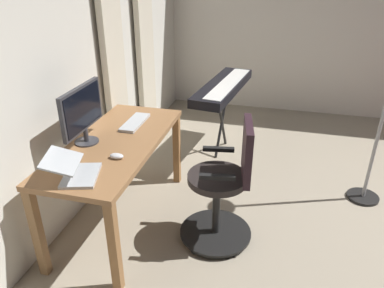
{
  "coord_description": "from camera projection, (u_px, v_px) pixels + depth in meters",
  "views": [
    {
      "loc": [
        2.53,
        -1.37,
        1.98
      ],
      "look_at": [
        0.23,
        -1.97,
        0.78
      ],
      "focal_mm": 34.72,
      "sensor_mm": 36.0,
      "label": 1
    }
  ],
  "objects": [
    {
      "name": "curtain_left_panel",
      "position": [
        145.0,
        40.0,
        4.09
      ],
      "size": [
        0.39,
        0.06,
        2.32
      ],
      "primitive_type": "cube",
      "color": "beige",
      "rests_on": "ground"
    },
    {
      "name": "computer_keyboard",
      "position": [
        135.0,
        122.0,
        3.09
      ],
      "size": [
        0.38,
        0.13,
        0.02
      ],
      "primitive_type": "cube",
      "color": "#B7BCC1",
      "rests_on": "desk"
    },
    {
      "name": "piano_keyboard",
      "position": [
        223.0,
        88.0,
        3.91
      ],
      "size": [
        1.25,
        0.47,
        0.81
      ],
      "rotation": [
        0.0,
        0.0,
        -0.12
      ],
      "color": "black",
      "rests_on": "ground"
    },
    {
      "name": "desk",
      "position": [
        116.0,
        152.0,
        2.85
      ],
      "size": [
        1.45,
        0.63,
        0.73
      ],
      "color": "#93653E",
      "rests_on": "ground"
    },
    {
      "name": "computer_monitor",
      "position": [
        82.0,
        111.0,
        2.68
      ],
      "size": [
        0.52,
        0.18,
        0.43
      ],
      "color": "#333338",
      "rests_on": "desk"
    },
    {
      "name": "laptop",
      "position": [
        74.0,
        170.0,
        2.33
      ],
      "size": [
        0.37,
        0.38,
        0.16
      ],
      "rotation": [
        0.0,
        0.0,
        0.29
      ],
      "color": "#B7BCC1",
      "rests_on": "desk"
    },
    {
      "name": "office_chair",
      "position": [
        225.0,
        187.0,
        2.73
      ],
      "size": [
        0.56,
        0.56,
        0.98
      ],
      "rotation": [
        0.0,
        0.0,
        3.31
      ],
      "color": "black",
      "rests_on": "ground"
    },
    {
      "name": "computer_mouse",
      "position": [
        117.0,
        156.0,
        2.56
      ],
      "size": [
        0.06,
        0.1,
        0.04
      ],
      "primitive_type": "ellipsoid",
      "color": "silver",
      "rests_on": "desk"
    },
    {
      "name": "back_room_partition",
      "position": [
        64.0,
        45.0,
        2.83
      ],
      "size": [
        5.46,
        0.1,
        2.76
      ],
      "primitive_type": "cube",
      "color": "silver",
      "rests_on": "ground"
    },
    {
      "name": "curtain_right_panel",
      "position": [
        113.0,
        57.0,
        3.4
      ],
      "size": [
        0.36,
        0.06,
        2.32
      ],
      "primitive_type": "cube",
      "color": "beige",
      "rests_on": "ground"
    }
  ]
}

